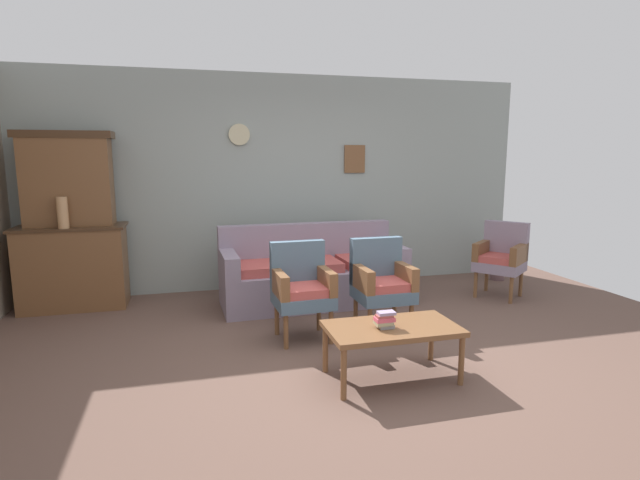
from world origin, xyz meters
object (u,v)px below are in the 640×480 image
Objects in this scene: wingback_chair_by_fireplace at (501,256)px; book_stack_on_table at (385,320)px; floor_vase_by_wall at (498,258)px; coffee_table at (392,331)px; armchair_row_middle at (302,286)px; side_cabinet at (74,267)px; vase_on_cabinet at (63,213)px; armchair_near_cabinet at (381,281)px; floral_couch at (312,275)px.

book_stack_on_table is (-2.25, -1.83, -0.02)m from wingback_chair_by_fireplace.
floor_vase_by_wall is at bearing 57.43° from wingback_chair_by_fireplace.
coffee_table is at bearing -136.30° from floor_vase_by_wall.
armchair_row_middle is 1.14m from book_stack_on_table.
book_stack_on_table is at bearing -136.77° from floor_vase_by_wall.
side_cabinet is 3.78m from coffee_table.
floor_vase_by_wall is (5.39, 0.08, -0.79)m from vase_on_cabinet.
armchair_near_cabinet is (3.05, -1.59, 0.03)m from side_cabinet.
wingback_chair_by_fireplace is 0.88m from floor_vase_by_wall.
vase_on_cabinet is at bearing -97.42° from side_cabinet.
vase_on_cabinet is 2.21× the size of book_stack_on_table.
armchair_row_middle is (2.26, -1.58, 0.03)m from side_cabinet.
armchair_row_middle is at bearing 114.38° from coffee_table.
armchair_near_cabinet reaches higher than floor_vase_by_wall.
vase_on_cabinet reaches higher than armchair_row_middle.
wingback_chair_by_fireplace is 0.90× the size of coffee_table.
armchair_near_cabinet is 2.76m from floor_vase_by_wall.
vase_on_cabinet is 0.34× the size of coffee_table.
armchair_near_cabinet is 1.00× the size of wingback_chair_by_fireplace.
armchair_row_middle and armchair_near_cabinet have the same top height.
vase_on_cabinet is 3.74m from coffee_table.
wingback_chair_by_fireplace is at bearing -9.51° from side_cabinet.
floor_vase_by_wall is at bearing 32.77° from armchair_near_cabinet.
side_cabinet reaches higher than floor_vase_by_wall.
coffee_table is (2.73, -2.62, -0.09)m from side_cabinet.
vase_on_cabinet is 0.55× the size of floor_vase_by_wall.
book_stack_on_table is at bearing -110.49° from armchair_near_cabinet.
vase_on_cabinet reaches higher than coffee_table.
armchair_near_cabinet is at bearing -157.49° from wingback_chair_by_fireplace.
side_cabinet is at bearing 82.58° from vase_on_cabinet.
side_cabinet is 0.66m from vase_on_cabinet.
side_cabinet is 1.88× the size of floor_vase_by_wall.
armchair_near_cabinet and wingback_chair_by_fireplace have the same top height.
floral_couch is 2.15m from book_stack_on_table.
vase_on_cabinet is at bearing 137.37° from book_stack_on_table.
floral_couch is 2.34× the size of armchair_row_middle.
side_cabinet is 1.28× the size of armchair_row_middle.
armchair_near_cabinet is 5.91× the size of book_stack_on_table.
armchair_row_middle and wingback_chair_by_fireplace have the same top height.
floral_couch is 2.12m from coffee_table.
side_cabinet is at bearing 170.49° from wingback_chair_by_fireplace.
armchair_row_middle is 1.47× the size of floor_vase_by_wall.
side_cabinet is at bearing 135.05° from book_stack_on_table.
vase_on_cabinet is at bearing -179.10° from floor_vase_by_wall.
side_cabinet is 1.16× the size of coffee_table.
wingback_chair_by_fireplace is at bearing -122.57° from floor_vase_by_wall.
floral_couch is 1.15m from armchair_row_middle.
floor_vase_by_wall reaches higher than coffee_table.
wingback_chair_by_fireplace reaches higher than floor_vase_by_wall.
coffee_table is 3.65m from floor_vase_by_wall.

